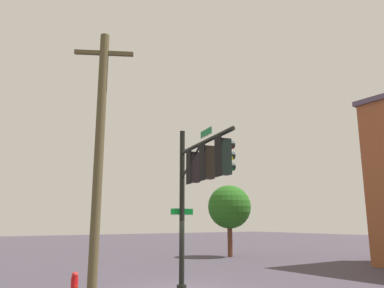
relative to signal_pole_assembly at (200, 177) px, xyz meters
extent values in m
cylinder|color=black|center=(-1.67, 0.33, -1.00)|extent=(0.20, 0.20, 6.04)
cylinder|color=black|center=(-1.67, 0.33, -3.92)|extent=(0.36, 0.36, 0.20)
cylinder|color=black|center=(0.41, -0.11, 1.14)|extent=(4.18, 1.01, 0.14)
cylinder|color=black|center=(-0.73, 0.13, 0.64)|extent=(1.92, 0.48, 1.07)
cube|color=black|center=(-0.48, 0.08, 0.39)|extent=(0.39, 0.42, 1.10)
cube|color=black|center=(-0.52, -0.12, 0.39)|extent=(0.44, 0.13, 1.22)
sphere|color=maroon|center=(-0.44, 0.27, 0.73)|extent=(0.22, 0.22, 0.22)
cylinder|color=black|center=(-0.43, 0.33, 0.78)|extent=(0.26, 0.19, 0.23)
sphere|color=#FFFC14|center=(-0.44, 0.27, 0.39)|extent=(0.22, 0.22, 0.22)
cylinder|color=black|center=(-0.43, 0.33, 0.44)|extent=(0.26, 0.19, 0.23)
sphere|color=#0B621E|center=(-0.44, 0.27, 0.05)|extent=(0.22, 0.22, 0.22)
cylinder|color=black|center=(-0.43, 0.33, 0.10)|extent=(0.26, 0.19, 0.23)
cube|color=black|center=(0.70, -0.17, 0.39)|extent=(0.39, 0.42, 1.10)
cube|color=black|center=(0.66, -0.37, 0.39)|extent=(0.44, 0.14, 1.22)
sphere|color=maroon|center=(0.75, 0.02, 0.73)|extent=(0.22, 0.22, 0.22)
cylinder|color=black|center=(0.76, 0.08, 0.78)|extent=(0.26, 0.19, 0.23)
sphere|color=#FFFC14|center=(0.75, 0.02, 0.39)|extent=(0.22, 0.22, 0.22)
cylinder|color=black|center=(0.76, 0.08, 0.44)|extent=(0.26, 0.19, 0.23)
sphere|color=#0B621E|center=(0.75, 0.02, 0.05)|extent=(0.22, 0.22, 0.22)
cylinder|color=black|center=(0.76, 0.08, 0.10)|extent=(0.26, 0.19, 0.23)
cube|color=black|center=(1.89, -0.42, 0.39)|extent=(0.39, 0.42, 1.10)
cube|color=black|center=(1.85, -0.62, 0.39)|extent=(0.44, 0.14, 1.22)
sphere|color=maroon|center=(1.94, -0.23, 0.73)|extent=(0.22, 0.22, 0.22)
cylinder|color=black|center=(1.95, -0.17, 0.78)|extent=(0.26, 0.19, 0.23)
sphere|color=#FFFC14|center=(1.94, -0.23, 0.39)|extent=(0.22, 0.22, 0.22)
cylinder|color=black|center=(1.95, -0.17, 0.44)|extent=(0.26, 0.19, 0.23)
sphere|color=#0B621E|center=(1.94, -0.23, 0.05)|extent=(0.22, 0.22, 0.22)
cylinder|color=black|center=(1.95, -0.17, 0.10)|extent=(0.26, 0.19, 0.23)
cube|color=white|center=(0.62, -0.15, 1.44)|extent=(0.92, 0.21, 0.26)
cube|color=#0D7430|center=(0.62, -0.15, 1.44)|extent=(0.89, 0.22, 0.22)
cube|color=white|center=(-1.67, 0.33, -1.16)|extent=(0.21, 0.92, 0.26)
cube|color=#0A7D25|center=(-1.67, 0.33, -1.16)|extent=(0.22, 0.89, 0.22)
cylinder|color=brown|center=(0.14, -3.72, 0.09)|extent=(0.27, 0.27, 8.22)
cube|color=brown|center=(0.14, -3.72, 3.59)|extent=(0.96, 1.64, 0.12)
cylinder|color=red|center=(-2.50, -3.39, -3.70)|extent=(0.24, 0.24, 0.65)
sphere|color=red|center=(-2.50, -3.39, -3.30)|extent=(0.22, 0.22, 0.22)
cylinder|color=red|center=(-2.35, -3.39, -3.67)|extent=(0.12, 0.10, 0.10)
cylinder|color=brown|center=(-10.92, 10.34, -2.92)|extent=(0.36, 0.36, 2.21)
sphere|color=#25611B|center=(-10.92, 10.34, -0.46)|extent=(3.17, 3.17, 3.17)
camera|label=1|loc=(10.54, -7.41, -1.54)|focal=34.68mm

